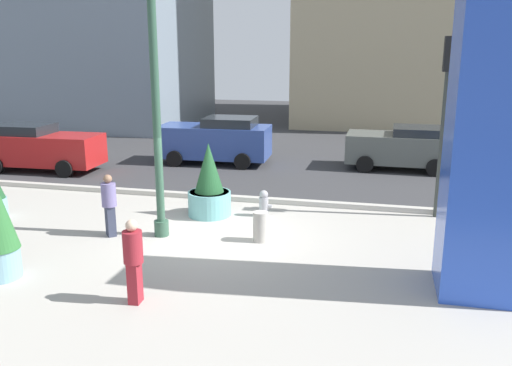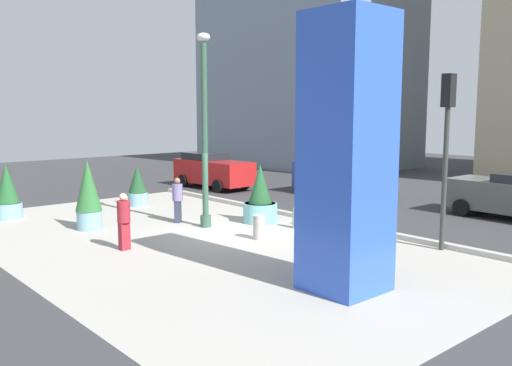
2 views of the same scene
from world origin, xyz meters
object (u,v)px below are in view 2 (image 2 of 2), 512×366
potted_plant_by_pillar (88,194)px  car_far_lane (212,170)px  potted_plant_curbside (7,194)px  fire_hydrant (296,217)px  pedestrian_crossing (178,198)px  car_passing_lane (343,176)px  pedestrian_on_sidewalk (124,219)px  concrete_bollard (259,227)px  car_intersection (510,195)px  lamp_post (205,135)px  traffic_light_corner (447,133)px  potted_plant_near_right (137,187)px  potted_plant_mid_plaza (260,199)px  art_pillar_blue (347,154)px

potted_plant_by_pillar → car_far_lane: potted_plant_by_pillar is taller
potted_plant_curbside → fire_hydrant: size_ratio=2.68×
car_far_lane → pedestrian_crossing: size_ratio=2.90×
potted_plant_by_pillar → fire_hydrant: size_ratio=3.10×
car_passing_lane → potted_plant_curbside: bearing=-109.5°
pedestrian_on_sidewalk → concrete_bollard: bearing=67.4°
car_intersection → pedestrian_on_sidewalk: 13.67m
lamp_post → pedestrian_on_sidewalk: size_ratio=3.93×
potted_plant_by_pillar → pedestrian_crossing: 2.98m
fire_hydrant → car_intersection: car_intersection is taller
car_far_lane → pedestrian_on_sidewalk: 12.50m
lamp_post → traffic_light_corner: (6.84, 3.20, 0.18)m
car_intersection → pedestrian_on_sidewalk: (-5.08, -12.70, 0.04)m
potted_plant_near_right → car_far_lane: (-2.22, 5.48, 0.10)m
potted_plant_near_right → pedestrian_on_sidewalk: potted_plant_near_right is taller
pedestrian_crossing → car_passing_lane: bearing=90.2°
concrete_bollard → pedestrian_crossing: 3.79m
potted_plant_near_right → car_far_lane: 5.92m
car_intersection → pedestrian_on_sidewalk: bearing=-111.8°
fire_hydrant → pedestrian_crossing: pedestrian_crossing is taller
potted_plant_mid_plaza → potted_plant_curbside: (-6.56, -6.40, 0.08)m
art_pillar_blue → traffic_light_corner: art_pillar_blue is taller
pedestrian_crossing → car_far_lane: bearing=135.3°
fire_hydrant → car_far_lane: (-9.54, 3.64, 0.53)m
potted_plant_curbside → pedestrian_on_sidewalk: size_ratio=1.24×
art_pillar_blue → potted_plant_mid_plaza: art_pillar_blue is taller
art_pillar_blue → pedestrian_on_sidewalk: bearing=-162.3°
traffic_light_corner → concrete_bollard: bearing=-145.1°
potted_plant_mid_plaza → traffic_light_corner: size_ratio=0.42×
potted_plant_mid_plaza → potted_plant_by_pillar: potted_plant_by_pillar is taller
art_pillar_blue → car_intersection: size_ratio=1.45×
lamp_post → fire_hydrant: (2.15, 2.15, -2.74)m
car_intersection → pedestrian_crossing: (-7.27, -9.50, 0.01)m
potted_plant_mid_plaza → car_far_lane: 8.95m
fire_hydrant → concrete_bollard: size_ratio=1.00×
art_pillar_blue → pedestrian_crossing: bearing=171.9°
concrete_bollard → pedestrian_on_sidewalk: size_ratio=0.46×
potted_plant_by_pillar → pedestrian_crossing: potted_plant_by_pillar is taller
lamp_post → fire_hydrant: 4.09m
art_pillar_blue → concrete_bollard: (-4.71, 1.69, -2.59)m
car_intersection → car_passing_lane: 7.32m
car_intersection → fire_hydrant: bearing=-118.9°
potted_plant_mid_plaza → car_passing_lane: 7.00m
car_intersection → car_far_lane: 13.85m
potted_plant_near_right → potted_plant_curbside: bearing=-98.7°
lamp_post → potted_plant_by_pillar: 4.27m
concrete_bollard → car_intersection: bearing=68.6°
potted_plant_near_right → fire_hydrant: 7.56m
lamp_post → car_far_lane: 9.65m
concrete_bollard → car_intersection: car_intersection is taller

